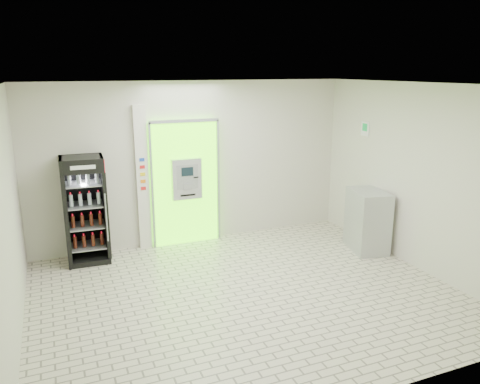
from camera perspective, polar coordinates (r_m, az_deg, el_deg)
ground at (r=7.01m, az=0.74°, el=-12.35°), size 6.00×6.00×0.00m
room_shell at (r=6.39m, az=0.80°, el=2.52°), size 6.00×6.00×6.00m
atm_assembly at (r=8.70m, az=-6.68°, el=1.21°), size 1.30×0.24×2.33m
pillar at (r=8.54m, az=-11.81°, el=1.62°), size 0.22×0.11×2.60m
beverage_cooler at (r=8.28m, az=-18.30°, el=-2.31°), size 0.71×0.66×1.81m
steel_cabinet at (r=8.74m, az=15.28°, el=-3.38°), size 0.73×0.93×1.11m
exit_sign at (r=9.04m, az=15.02°, el=7.45°), size 0.02×0.22×0.26m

